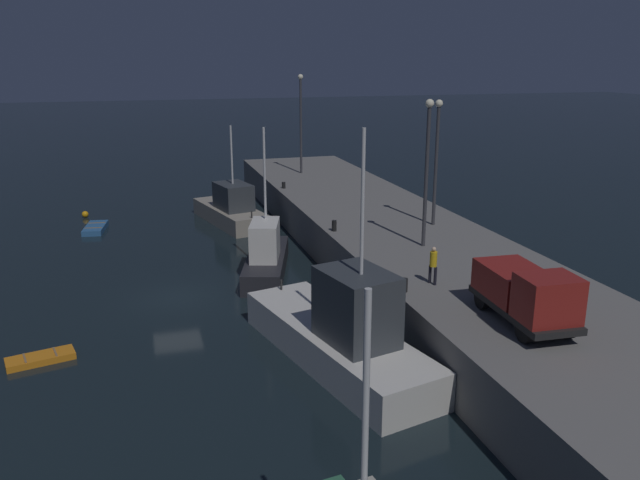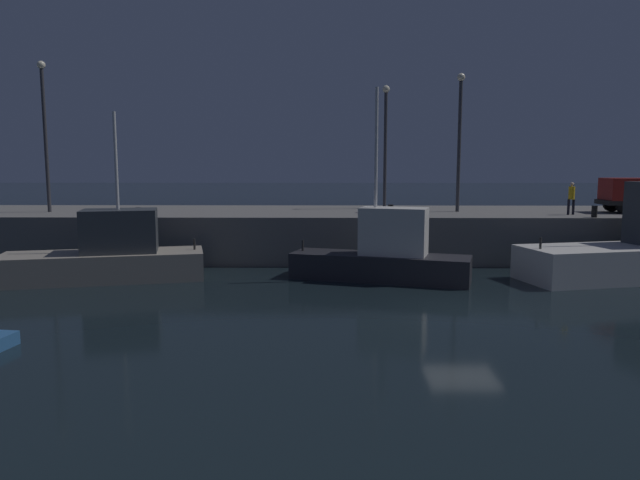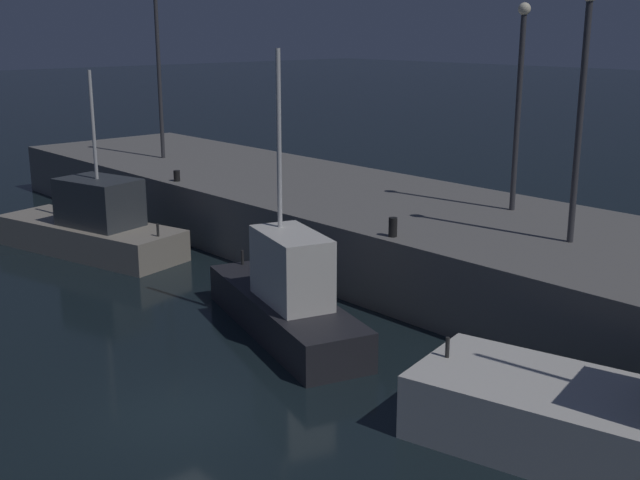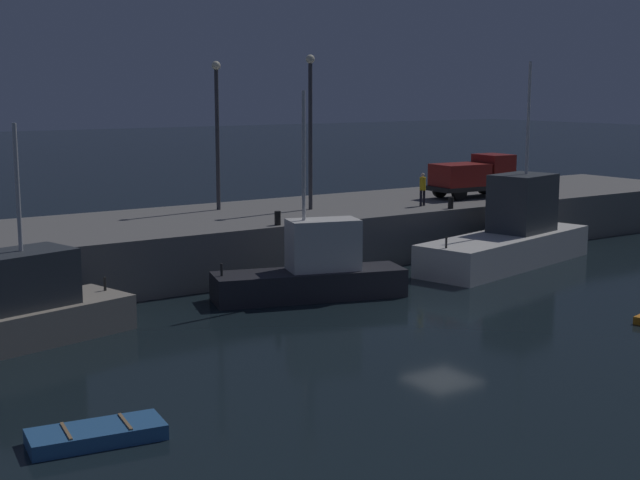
# 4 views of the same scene
# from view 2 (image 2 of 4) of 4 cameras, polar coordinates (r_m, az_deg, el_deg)

# --- Properties ---
(ground_plane) EXTENTS (320.00, 320.00, 0.00)m
(ground_plane) POSITION_cam_2_polar(r_m,az_deg,el_deg) (21.30, 13.85, -6.66)
(ground_plane) COLOR black
(pier_quay) EXTENTS (58.08, 9.23, 2.49)m
(pier_quay) POSITION_cam_2_polar(r_m,az_deg,el_deg) (34.05, 8.89, 0.75)
(pier_quay) COLOR slate
(pier_quay) RESTS_ON ground
(fishing_trawler_red) EXTENTS (9.02, 4.75, 7.39)m
(fishing_trawler_red) POSITION_cam_2_polar(r_m,az_deg,el_deg) (27.48, -19.99, -1.44)
(fishing_trawler_red) COLOR gray
(fishing_trawler_red) RESTS_ON ground
(fishing_boat_orange) EXTENTS (8.16, 4.29, 8.42)m
(fishing_boat_orange) POSITION_cam_2_polar(r_m,az_deg,el_deg) (25.92, 6.29, -1.51)
(fishing_boat_orange) COLOR #232328
(fishing_boat_orange) RESTS_ON ground
(lamp_post_west) EXTENTS (0.44, 0.44, 8.26)m
(lamp_post_west) POSITION_cam_2_polar(r_m,az_deg,el_deg) (36.08, -25.36, 10.13)
(lamp_post_west) COLOR #38383D
(lamp_post_west) RESTS_ON pier_quay
(lamp_post_east) EXTENTS (0.44, 0.44, 7.33)m
(lamp_post_east) POSITION_cam_2_polar(r_m,az_deg,el_deg) (35.73, 6.43, 10.03)
(lamp_post_east) COLOR #38383D
(lamp_post_east) RESTS_ON pier_quay
(lamp_post_central) EXTENTS (0.44, 0.44, 7.65)m
(lamp_post_central) POSITION_cam_2_polar(r_m,az_deg,el_deg) (33.89, 13.51, 10.31)
(lamp_post_central) COLOR #38383D
(lamp_post_central) RESTS_ON pier_quay
(dockworker) EXTENTS (0.44, 0.40, 1.71)m
(dockworker) POSITION_cam_2_polar(r_m,az_deg,el_deg) (33.47, 23.41, 3.95)
(dockworker) COLOR black
(dockworker) RESTS_ON pier_quay
(bollard_west) EXTENTS (0.28, 0.28, 0.47)m
(bollard_west) POSITION_cam_2_polar(r_m,az_deg,el_deg) (31.09, -17.36, 2.64)
(bollard_west) COLOR black
(bollard_west) RESTS_ON pier_quay
(bollard_central) EXTENTS (0.28, 0.28, 0.63)m
(bollard_central) POSITION_cam_2_polar(r_m,az_deg,el_deg) (29.65, 6.93, 2.86)
(bollard_central) COLOR black
(bollard_central) RESTS_ON pier_quay
(bollard_east) EXTENTS (0.28, 0.28, 0.59)m
(bollard_east) POSITION_cam_2_polar(r_m,az_deg,el_deg) (32.28, 25.28, 2.54)
(bollard_east) COLOR black
(bollard_east) RESTS_ON pier_quay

